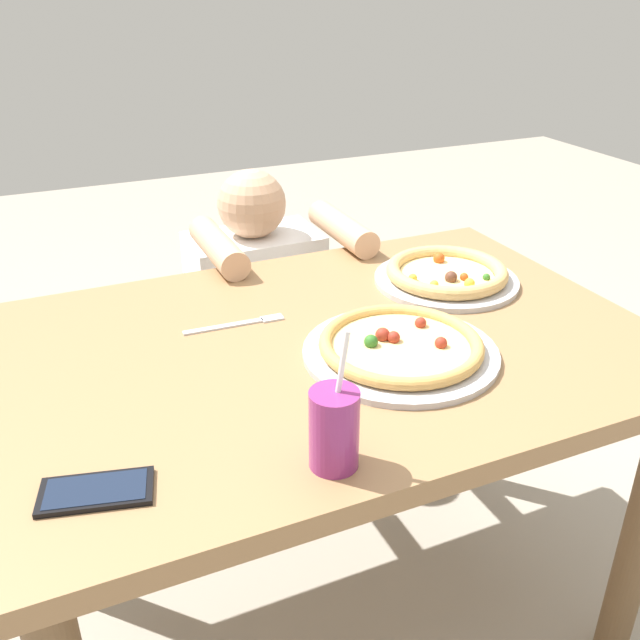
{
  "coord_description": "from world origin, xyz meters",
  "views": [
    {
      "loc": [
        -0.48,
        -1.06,
        1.38
      ],
      "look_at": [
        0.0,
        0.03,
        0.78
      ],
      "focal_mm": 39.29,
      "sensor_mm": 36.0,
      "label": 1
    }
  ],
  "objects_px": {
    "pizza_far": "(446,275)",
    "diner_seated": "(259,332)",
    "fork": "(239,324)",
    "cell_phone": "(96,491)",
    "drink_cup_colored": "(334,429)",
    "pizza_near": "(401,347)"
  },
  "relations": [
    {
      "from": "pizza_far",
      "to": "diner_seated",
      "type": "relative_size",
      "value": 0.36
    },
    {
      "from": "fork",
      "to": "cell_phone",
      "type": "distance_m",
      "value": 0.52
    },
    {
      "from": "diner_seated",
      "to": "cell_phone",
      "type": "bearing_deg",
      "value": -120.06
    },
    {
      "from": "pizza_far",
      "to": "cell_phone",
      "type": "bearing_deg",
      "value": -153.6
    },
    {
      "from": "drink_cup_colored",
      "to": "pizza_far",
      "type": "bearing_deg",
      "value": 43.73
    },
    {
      "from": "pizza_near",
      "to": "diner_seated",
      "type": "xyz_separation_m",
      "value": [
        -0.0,
        0.8,
        -0.35
      ]
    },
    {
      "from": "drink_cup_colored",
      "to": "cell_phone",
      "type": "distance_m",
      "value": 0.33
    },
    {
      "from": "fork",
      "to": "diner_seated",
      "type": "bearing_deg",
      "value": 68.21
    },
    {
      "from": "pizza_near",
      "to": "fork",
      "type": "height_order",
      "value": "pizza_near"
    },
    {
      "from": "drink_cup_colored",
      "to": "fork",
      "type": "distance_m",
      "value": 0.47
    },
    {
      "from": "drink_cup_colored",
      "to": "cell_phone",
      "type": "height_order",
      "value": "drink_cup_colored"
    },
    {
      "from": "drink_cup_colored",
      "to": "diner_seated",
      "type": "xyz_separation_m",
      "value": [
        0.24,
        1.03,
        -0.4
      ]
    },
    {
      "from": "cell_phone",
      "to": "diner_seated",
      "type": "relative_size",
      "value": 0.18
    },
    {
      "from": "pizza_near",
      "to": "drink_cup_colored",
      "type": "distance_m",
      "value": 0.34
    },
    {
      "from": "drink_cup_colored",
      "to": "fork",
      "type": "relative_size",
      "value": 1.05
    },
    {
      "from": "pizza_near",
      "to": "fork",
      "type": "relative_size",
      "value": 1.76
    },
    {
      "from": "pizza_far",
      "to": "drink_cup_colored",
      "type": "xyz_separation_m",
      "value": [
        -0.5,
        -0.48,
        0.04
      ]
    },
    {
      "from": "pizza_far",
      "to": "drink_cup_colored",
      "type": "height_order",
      "value": "drink_cup_colored"
    },
    {
      "from": "drink_cup_colored",
      "to": "diner_seated",
      "type": "bearing_deg",
      "value": 77.04
    },
    {
      "from": "pizza_near",
      "to": "pizza_far",
      "type": "xyz_separation_m",
      "value": [
        0.26,
        0.24,
        0.0
      ]
    },
    {
      "from": "drink_cup_colored",
      "to": "diner_seated",
      "type": "relative_size",
      "value": 0.24
    },
    {
      "from": "cell_phone",
      "to": "pizza_near",
      "type": "bearing_deg",
      "value": 16.07
    }
  ]
}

